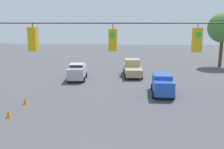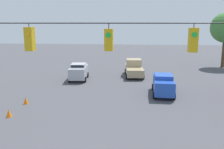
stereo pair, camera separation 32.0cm
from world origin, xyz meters
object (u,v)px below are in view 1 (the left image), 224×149
Objects in this scene: traffic_cone_third at (25,101)px; pickup_truck_tan_oncoming_deep at (132,68)px; overhead_signal_span at (73,73)px; traffic_cone_second at (9,114)px; sedan_blue_oncoming_far at (162,84)px; tree_horizon_left at (223,28)px; sedan_silver_withflow_far at (77,71)px.

pickup_truck_tan_oncoming_deep is at bearing -126.21° from traffic_cone_third.
overhead_signal_span is 10.31m from traffic_cone_second.
traffic_cone_second is at bearing 91.28° from traffic_cone_third.
sedan_blue_oncoming_far is at bearing -149.14° from traffic_cone_second.
pickup_truck_tan_oncoming_deep is 9.20× the size of traffic_cone_second.
overhead_signal_span is 4.66× the size of sedan_blue_oncoming_far.
overhead_signal_span is 33.99m from tree_horizon_left.
sedan_blue_oncoming_far is at bearing 109.24° from pickup_truck_tan_oncoming_deep.
overhead_signal_span reaches higher than sedan_blue_oncoming_far.
pickup_truck_tan_oncoming_deep is 15.23m from traffic_cone_third.
tree_horizon_left is (-16.07, -29.93, 1.20)m from overhead_signal_span.
sedan_blue_oncoming_far is at bearing -111.24° from overhead_signal_span.
sedan_blue_oncoming_far is (-5.33, -13.72, -3.75)m from overhead_signal_span.
sedan_blue_oncoming_far is 7.75× the size of traffic_cone_second.
pickup_truck_tan_oncoming_deep reaches higher than traffic_cone_third.
tree_horizon_left is at bearing -149.62° from pickup_truck_tan_oncoming_deep.
traffic_cone_second is at bearing 79.49° from sedan_silver_withflow_far.
sedan_silver_withflow_far is at bearing 28.05° from tree_horizon_left.
overhead_signal_span is at bearing 124.00° from traffic_cone_third.
sedan_blue_oncoming_far reaches higher than traffic_cone_second.
sedan_silver_withflow_far is at bearing 22.94° from pickup_truck_tan_oncoming_deep.
sedan_silver_withflow_far is 0.78× the size of pickup_truck_tan_oncoming_deep.
traffic_cone_third is (0.07, -3.00, 0.00)m from traffic_cone_second.
sedan_silver_withflow_far is at bearing -77.79° from overhead_signal_span.
sedan_blue_oncoming_far is at bearing -161.15° from traffic_cone_third.
overhead_signal_span is at bearing 61.77° from tree_horizon_left.
overhead_signal_span is at bearing 83.60° from pickup_truck_tan_oncoming_deep.
traffic_cone_second is 0.07× the size of tree_horizon_left.
traffic_cone_second is (6.46, -6.67, -4.48)m from overhead_signal_span.
overhead_signal_span is at bearing 68.76° from sedan_blue_oncoming_far.
overhead_signal_span is at bearing 134.06° from traffic_cone_second.
overhead_signal_span is 19.96m from sedan_silver_withflow_far.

